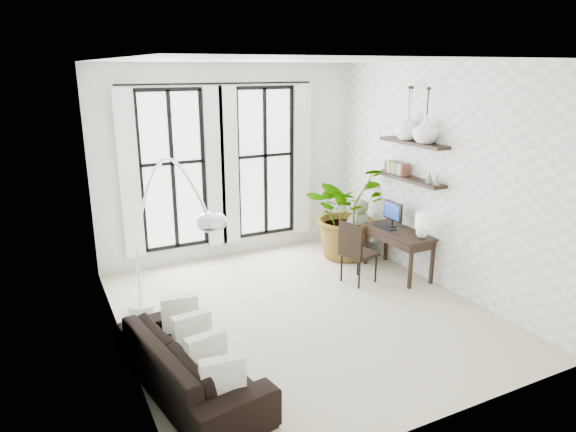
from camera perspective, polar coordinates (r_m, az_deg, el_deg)
floor at (r=6.95m, az=1.48°, el=-10.51°), size 5.00×5.00×0.00m
ceiling at (r=6.21m, az=1.70°, el=16.89°), size 5.00×5.00×0.00m
wall_left at (r=5.72m, az=-18.70°, el=-0.15°), size 0.00×5.00×5.00m
wall_right at (r=7.69m, az=16.56°, el=4.11°), size 0.00×5.00×5.00m
wall_back at (r=8.63m, az=-6.33°, el=5.94°), size 4.50×0.00×4.50m
windows at (r=8.50m, az=-7.42°, el=5.48°), size 3.26×0.13×2.65m
wall_shelves at (r=7.95m, az=13.40°, el=5.65°), size 0.25×1.30×0.60m
sofa at (r=5.40m, az=-10.82°, el=-15.71°), size 1.13×2.15×0.60m
throw_pillows at (r=5.32m, az=-9.88°, el=-13.65°), size 0.40×1.52×0.40m
plant at (r=8.68m, az=6.49°, el=0.55°), size 1.78×1.67×1.59m
desk at (r=8.03m, az=12.46°, el=-1.91°), size 0.51×1.20×1.10m
desk_chair at (r=7.65m, az=7.49°, el=-3.64°), size 0.54×0.54×0.96m
arc_lamp at (r=5.78m, az=-13.43°, el=1.79°), size 0.71×2.26×2.22m
buddha at (r=8.93m, az=7.94°, el=-1.65°), size 0.54×0.54×0.97m
vase_a at (r=7.66m, az=15.06°, el=9.23°), size 0.37×0.37×0.38m
vase_b at (r=7.96m, az=13.14°, el=9.60°), size 0.37×0.37×0.38m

